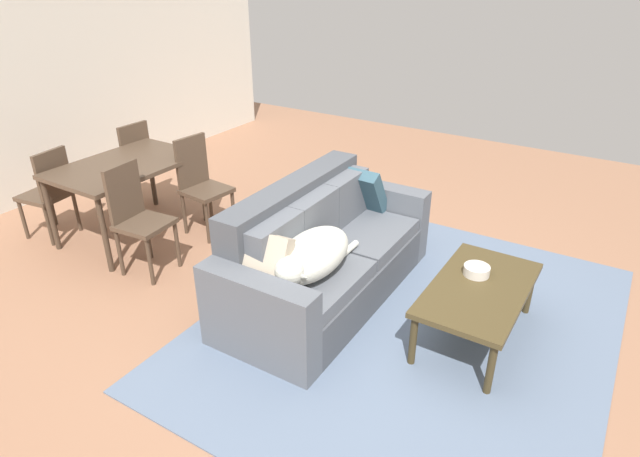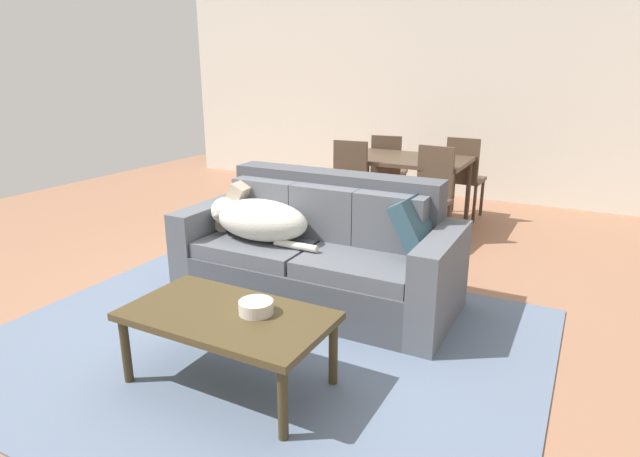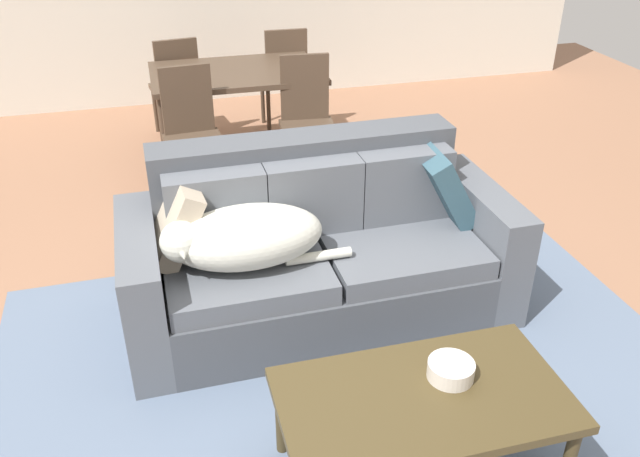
% 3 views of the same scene
% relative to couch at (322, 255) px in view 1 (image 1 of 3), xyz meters
% --- Properties ---
extents(ground_plane, '(10.00, 10.00, 0.00)m').
position_rel_couch_xyz_m(ground_plane, '(-0.19, -0.21, -0.35)').
color(ground_plane, '#9B6B4F').
extents(area_rug, '(3.42, 2.81, 0.01)m').
position_rel_couch_xyz_m(area_rug, '(0.00, -0.79, -0.35)').
color(area_rug, slate).
rests_on(area_rug, ground).
extents(couch, '(2.04, 0.92, 0.93)m').
position_rel_couch_xyz_m(couch, '(0.00, 0.00, 0.00)').
color(couch, '#484C52').
rests_on(couch, ground).
extents(dog_on_left_cushion, '(0.92, 0.41, 0.30)m').
position_rel_couch_xyz_m(dog_on_left_cushion, '(-0.42, -0.18, 0.26)').
color(dog_on_left_cushion, silver).
rests_on(dog_on_left_cushion, couch).
extents(throw_pillow_by_left_arm, '(0.32, 0.43, 0.41)m').
position_rel_couch_xyz_m(throw_pillow_by_left_arm, '(-0.73, 0.04, 0.29)').
color(throw_pillow_by_left_arm, '#B7A790').
rests_on(throw_pillow_by_left_arm, couch).
extents(throw_pillow_by_right_arm, '(0.33, 0.44, 0.43)m').
position_rel_couch_xyz_m(throw_pillow_by_right_arm, '(0.73, 0.06, 0.29)').
color(throw_pillow_by_right_arm, '#32515F').
rests_on(throw_pillow_by_right_arm, couch).
extents(coffee_table, '(1.11, 0.62, 0.43)m').
position_rel_couch_xyz_m(coffee_table, '(0.10, -1.23, 0.03)').
color(coffee_table, '#483A1F').
rests_on(coffee_table, ground).
extents(bowl_on_coffee_table, '(0.19, 0.19, 0.07)m').
position_rel_couch_xyz_m(bowl_on_coffee_table, '(0.24, -1.16, 0.11)').
color(bowl_on_coffee_table, silver).
rests_on(bowl_on_coffee_table, coffee_table).
extents(dining_table, '(1.31, 0.86, 0.75)m').
position_rel_couch_xyz_m(dining_table, '(-0.10, 2.13, 0.32)').
color(dining_table, '#4D3B2D').
rests_on(dining_table, ground).
extents(dining_chair_near_left, '(0.43, 0.43, 0.96)m').
position_rel_couch_xyz_m(dining_chair_near_left, '(-0.51, 1.53, 0.18)').
color(dining_chair_near_left, '#4D3B2D').
rests_on(dining_chair_near_left, ground).
extents(dining_chair_near_right, '(0.44, 0.44, 0.96)m').
position_rel_couch_xyz_m(dining_chair_near_right, '(0.34, 1.61, 0.17)').
color(dining_chair_near_right, '#4D3B2D').
rests_on(dining_chair_near_right, ground).
extents(dining_chair_far_left, '(0.45, 0.45, 0.90)m').
position_rel_couch_xyz_m(dining_chair_far_left, '(-0.53, 2.74, 0.14)').
color(dining_chair_far_left, '#4D3B2D').
rests_on(dining_chair_far_left, ground).
extents(dining_chair_far_right, '(0.41, 0.41, 0.93)m').
position_rel_couch_xyz_m(dining_chair_far_right, '(0.41, 2.68, 0.16)').
color(dining_chair_far_right, '#4D3B2D').
rests_on(dining_chair_far_right, ground).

